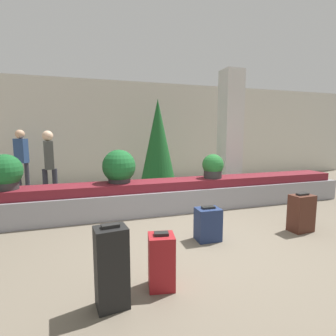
% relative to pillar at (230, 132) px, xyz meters
% --- Properties ---
extents(ground_plane, '(18.00, 18.00, 0.00)m').
position_rel_pillar_xyz_m(ground_plane, '(-2.11, -2.75, -1.60)').
color(ground_plane, '#6B6051').
extents(back_wall, '(18.00, 0.06, 3.20)m').
position_rel_pillar_xyz_m(back_wall, '(-2.11, 2.32, -0.00)').
color(back_wall, beige).
rests_on(back_wall, ground_plane).
extents(carousel, '(8.23, 0.74, 0.63)m').
position_rel_pillar_xyz_m(carousel, '(-2.11, -1.17, -1.30)').
color(carousel, gray).
rests_on(carousel, ground_plane).
extents(pillar, '(0.50, 0.50, 3.20)m').
position_rel_pillar_xyz_m(pillar, '(0.00, 0.00, 0.00)').
color(pillar, silver).
rests_on(pillar, ground_plane).
extents(suitcase_0, '(0.38, 0.27, 0.63)m').
position_rel_pillar_xyz_m(suitcase_0, '(-0.43, -2.94, -1.30)').
color(suitcase_0, '#472319').
rests_on(suitcase_0, ground_plane).
extents(suitcase_1, '(0.30, 0.29, 0.59)m').
position_rel_pillar_xyz_m(suitcase_1, '(-3.02, -3.75, -1.32)').
color(suitcase_1, maroon).
rests_on(suitcase_1, ground_plane).
extents(suitcase_2, '(0.36, 0.29, 0.51)m').
position_rel_pillar_xyz_m(suitcase_2, '(-2.02, -2.80, -1.36)').
color(suitcase_2, navy).
rests_on(suitcase_2, ground_plane).
extents(suitcase_3, '(0.31, 0.26, 0.78)m').
position_rel_pillar_xyz_m(suitcase_3, '(-3.53, -3.90, -1.22)').
color(suitcase_3, black).
rests_on(suitcase_3, ground_plane).
extents(potted_plant_0, '(0.45, 0.45, 0.51)m').
position_rel_pillar_xyz_m(potted_plant_0, '(-1.12, -1.21, -0.73)').
color(potted_plant_0, '#2D2D2D').
rests_on(potted_plant_0, carousel).
extents(potted_plant_1, '(0.56, 0.56, 0.60)m').
position_rel_pillar_xyz_m(potted_plant_1, '(-5.00, -1.16, -0.68)').
color(potted_plant_1, '#2D2D2D').
rests_on(potted_plant_1, carousel).
extents(potted_plant_2, '(0.64, 0.64, 0.64)m').
position_rel_pillar_xyz_m(potted_plant_2, '(-3.08, -1.10, -0.68)').
color(potted_plant_2, '#2D2D2D').
rests_on(potted_plant_2, carousel).
extents(traveler_0, '(0.31, 0.35, 1.63)m').
position_rel_pillar_xyz_m(traveler_0, '(-4.46, 0.15, -0.63)').
color(traveler_0, '#282833').
rests_on(traveler_0, ground_plane).
extents(traveler_1, '(0.37, 0.33, 1.67)m').
position_rel_pillar_xyz_m(traveler_1, '(-5.28, 1.56, -0.61)').
color(traveler_1, '#282833').
rests_on(traveler_1, ground_plane).
extents(decorated_tree, '(0.97, 0.97, 2.46)m').
position_rel_pillar_xyz_m(decorated_tree, '(-1.85, 0.49, -0.28)').
color(decorated_tree, '#4C331E').
rests_on(decorated_tree, ground_plane).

